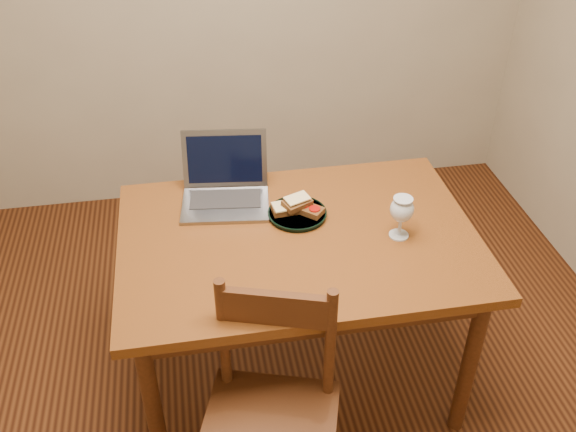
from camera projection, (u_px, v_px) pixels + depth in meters
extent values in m
cube|color=black|center=(284.00, 396.00, 2.67)|extent=(3.20, 3.20, 0.02)
cube|color=#4C280C|center=(299.00, 240.00, 2.34)|extent=(1.30, 0.90, 0.04)
cylinder|color=#381C0B|center=(153.00, 409.00, 2.18)|extent=(0.06, 0.06, 0.70)
cylinder|color=#381C0B|center=(469.00, 365.00, 2.34)|extent=(0.06, 0.06, 0.70)
cylinder|color=#381C0B|center=(153.00, 269.00, 2.77)|extent=(0.06, 0.06, 0.70)
cylinder|color=#381C0B|center=(405.00, 241.00, 2.93)|extent=(0.06, 0.06, 0.70)
cube|color=#381C0B|center=(270.00, 428.00, 2.03)|extent=(0.52, 0.51, 0.04)
cube|color=#381C0B|center=(276.00, 308.00, 1.94)|extent=(0.33, 0.13, 0.12)
cylinder|color=black|center=(297.00, 214.00, 2.42)|extent=(0.22, 0.22, 0.02)
cube|color=slate|center=(225.00, 205.00, 2.47)|extent=(0.36, 0.27, 0.02)
cube|color=slate|center=(225.00, 158.00, 2.53)|extent=(0.34, 0.11, 0.23)
cube|color=black|center=(225.00, 158.00, 2.53)|extent=(0.30, 0.09, 0.18)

